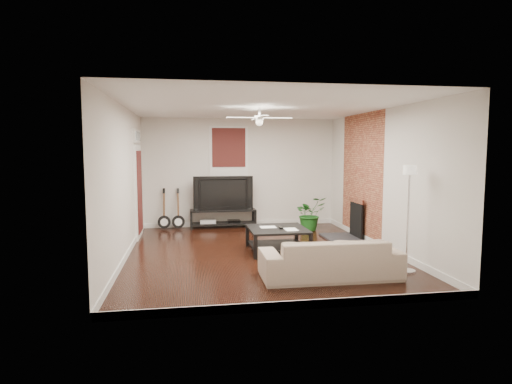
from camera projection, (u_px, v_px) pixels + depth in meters
room at (259, 181)px, 8.14m from camera, size 5.01×6.01×2.81m
brick_accent at (361, 176)px, 9.51m from camera, size 0.02×2.20×2.80m
fireplace at (348, 218)px, 9.56m from camera, size 0.80×1.10×0.92m
window_back at (229, 151)px, 10.95m from camera, size 1.00×0.06×1.30m
door_left at (139, 183)px, 9.63m from camera, size 0.08×1.00×2.50m
tv_stand at (223, 218)px, 10.91m from camera, size 1.68×0.45×0.47m
tv at (223, 193)px, 10.87m from camera, size 1.50×0.20×0.87m
coffee_table at (277, 240)px, 8.37m from camera, size 1.12×1.12×0.47m
sofa at (330, 258)px, 6.64m from camera, size 2.17×0.87×0.63m
floor_lamp at (408, 219)px, 6.90m from camera, size 0.29×0.29×1.76m
potted_plant at (310, 214)px, 10.52m from camera, size 0.91×0.84×0.84m
guitar_left at (164, 209)px, 10.62m from camera, size 0.33×0.25×1.04m
guitar_right at (178, 209)px, 10.65m from camera, size 0.33×0.24×1.04m
ceiling_fan at (259, 118)px, 8.02m from camera, size 1.24×1.24×0.32m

